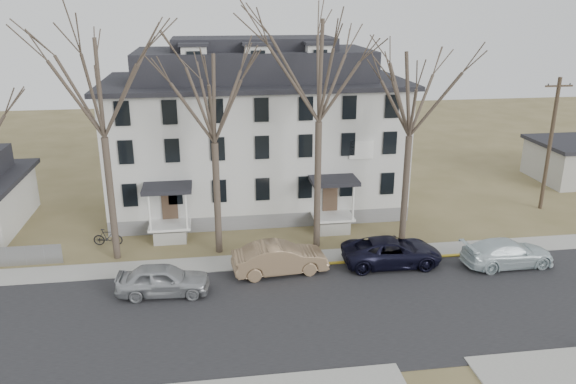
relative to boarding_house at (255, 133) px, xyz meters
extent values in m
plane|color=olive|center=(2.00, -17.95, -5.38)|extent=(120.00, 120.00, 0.00)
cube|color=#27272A|center=(2.00, -15.95, -5.38)|extent=(120.00, 10.00, 0.04)
cube|color=#A09F97|center=(2.00, -9.95, -5.38)|extent=(120.00, 2.00, 0.08)
cube|color=gold|center=(7.00, -10.85, -5.38)|extent=(14.00, 0.25, 0.06)
cube|color=slate|center=(0.00, 0.05, -4.88)|extent=(20.00, 10.00, 1.00)
cube|color=beige|center=(0.00, 0.05, -0.38)|extent=(20.00, 10.00, 8.00)
cube|color=black|center=(0.00, 0.05, 3.72)|extent=(20.80, 10.80, 0.30)
cube|color=black|center=(0.00, 0.05, 4.87)|extent=(16.00, 7.00, 2.00)
cube|color=black|center=(0.00, 0.05, 6.27)|extent=(11.00, 4.50, 0.80)
cube|color=white|center=(-6.00, -5.91, -4.38)|extent=(2.60, 2.00, 0.16)
cube|color=white|center=(4.50, -5.91, -4.38)|extent=(2.60, 2.00, 0.16)
cube|color=white|center=(6.50, -5.03, -0.18)|extent=(1.60, 0.08, 1.20)
cylinder|color=#473B31|center=(-9.00, -8.15, -1.74)|extent=(0.40, 0.40, 7.28)
cylinder|color=#473B31|center=(-3.00, -8.15, -2.00)|extent=(0.40, 0.40, 6.76)
cylinder|color=#473B31|center=(3.00, -8.15, -1.48)|extent=(0.40, 0.40, 7.80)
cylinder|color=#473B31|center=(8.50, -8.15, -2.00)|extent=(0.40, 0.40, 6.76)
cylinder|color=#3D3023|center=(20.50, -3.95, -0.63)|extent=(0.28, 0.28, 9.50)
cube|color=#3D3023|center=(20.50, -3.95, 3.52)|extent=(2.00, 0.12, 0.12)
imported|color=#A7AAAD|center=(-5.97, -13.03, -4.57)|extent=(4.85, 2.20, 1.61)
imported|color=#896E4F|center=(0.28, -11.48, -4.52)|extent=(5.40, 2.34, 1.73)
imported|color=black|center=(6.75, -11.37, -4.59)|extent=(5.75, 2.76, 1.58)
imported|color=silver|center=(13.24, -12.43, -4.61)|extent=(5.36, 2.37, 1.53)
imported|color=black|center=(-6.10, -5.48, -4.90)|extent=(1.85, 0.76, 0.95)
imported|color=black|center=(-9.78, -6.34, -4.84)|extent=(1.84, 0.71, 1.08)
camera|label=1|loc=(-3.28, -39.44, 9.04)|focal=35.00mm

